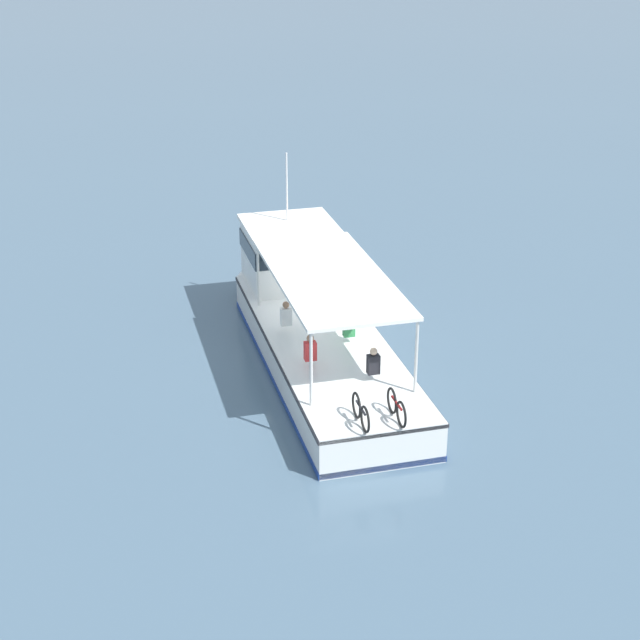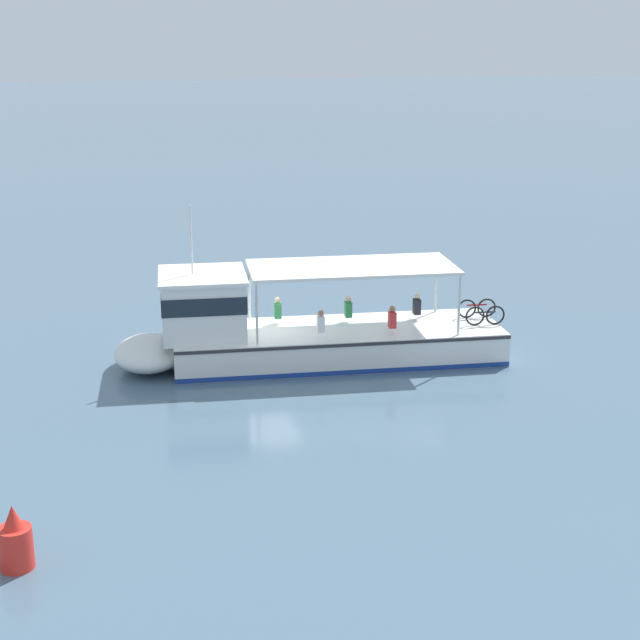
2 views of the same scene
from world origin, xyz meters
name	(u,v)px [view 2 (image 2 of 2)]	position (x,y,z in m)	size (l,w,h in m)	color
ground_plane	(258,361)	(0.00, 0.00, 0.00)	(400.00, 400.00, 0.00)	slate
ferry_main	(290,333)	(-0.99, 0.34, 1.02)	(13.01, 4.50, 5.32)	white
channel_buoy	(15,543)	(7.28, 11.26, 0.57)	(0.70, 0.70, 1.40)	red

